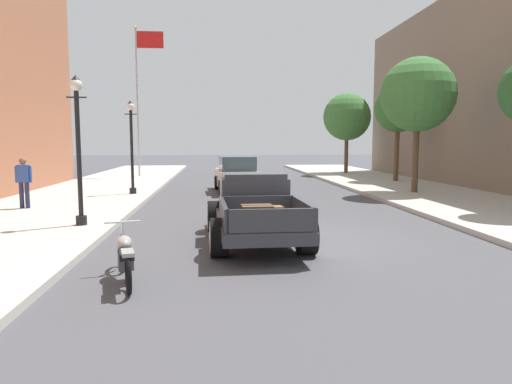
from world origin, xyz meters
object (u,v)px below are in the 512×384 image
object	(u,v)px
motorcycle_parked	(125,256)
street_tree_farthest	(347,117)
street_tree_third	(398,109)
pedestrian_sidewalk_left	(24,180)
street_tree_second	(418,95)
street_lamp_near	(78,139)
street_lamp_far	(132,140)
hotrod_truck_gunmetal	(254,208)
flagpole	(141,85)
car_background_tan	(237,175)

from	to	relation	value
motorcycle_parked	street_tree_farthest	bearing A→B (deg)	66.21
motorcycle_parked	street_tree_third	xyz separation A→B (m)	(11.46, 17.22, 3.63)
street_tree_farthest	street_tree_third	bearing A→B (deg)	-82.01
pedestrian_sidewalk_left	street_tree_second	distance (m)	15.52
motorcycle_parked	street_lamp_near	size ratio (longest dim) A/B	0.54
street_lamp_near	street_lamp_far	xyz separation A→B (m)	(0.05, 7.36, 0.00)
hotrod_truck_gunmetal	pedestrian_sidewalk_left	size ratio (longest dim) A/B	3.02
flagpole	street_tree_third	distance (m)	15.33
street_tree_farthest	flagpole	bearing A→B (deg)	-171.89
street_lamp_far	street_tree_third	size ratio (longest dim) A/B	0.74
street_lamp_far	pedestrian_sidewalk_left	bearing A→B (deg)	-124.38
motorcycle_parked	street_tree_farthest	xyz separation A→B (m)	(10.52, 23.87, 3.55)
street_lamp_near	street_tree_second	distance (m)	14.01
pedestrian_sidewalk_left	street_tree_second	world-z (taller)	street_tree_second
hotrod_truck_gunmetal	street_lamp_far	distance (m)	10.02
pedestrian_sidewalk_left	street_tree_farthest	distance (m)	22.23
flagpole	street_tree_third	size ratio (longest dim) A/B	1.76
street_lamp_near	street_lamp_far	world-z (taller)	same
street_tree_second	street_tree_third	size ratio (longest dim) A/B	1.09
car_background_tan	street_lamp_far	bearing A→B (deg)	-159.59
hotrod_truck_gunmetal	car_background_tan	bearing A→B (deg)	89.59
pedestrian_sidewalk_left	street_tree_farthest	bearing A→B (deg)	46.23
street_tree_third	motorcycle_parked	bearing A→B (deg)	-123.63
motorcycle_parked	car_background_tan	bearing A→B (deg)	79.70
street_lamp_far	car_background_tan	bearing A→B (deg)	20.41
street_lamp_far	street_tree_farthest	size ratio (longest dim) A/B	0.70
car_background_tan	flagpole	size ratio (longest dim) A/B	0.48
hotrod_truck_gunmetal	pedestrian_sidewalk_left	bearing A→B (deg)	145.93
flagpole	street_tree_second	world-z (taller)	flagpole
motorcycle_parked	flagpole	world-z (taller)	flagpole
motorcycle_parked	street_lamp_far	xyz separation A→B (m)	(-1.95, 12.01, 1.94)
car_background_tan	street_tree_second	size ratio (longest dim) A/B	0.77
motorcycle_parked	hotrod_truck_gunmetal	bearing A→B (deg)	52.54
street_lamp_far	street_lamp_near	bearing A→B (deg)	-90.42
car_background_tan	motorcycle_parked	bearing A→B (deg)	-100.30
street_tree_farthest	street_lamp_near	bearing A→B (deg)	-123.10
hotrod_truck_gunmetal	street_tree_farthest	xyz separation A→B (m)	(8.12, 20.73, 3.24)
hotrod_truck_gunmetal	pedestrian_sidewalk_left	xyz separation A→B (m)	(-7.13, 4.82, 0.33)
flagpole	motorcycle_parked	bearing A→B (deg)	-82.13
street_tree_second	street_tree_third	bearing A→B (deg)	75.95
flagpole	street_lamp_near	bearing A→B (deg)	-86.60
street_tree_second	street_tree_farthest	xyz separation A→B (m)	(0.49, 12.32, -0.28)
motorcycle_parked	car_background_tan	size ratio (longest dim) A/B	0.47
car_background_tan	street_lamp_far	xyz separation A→B (m)	(-4.43, -1.65, 1.62)
street_lamp_near	street_tree_farthest	bearing A→B (deg)	56.90
pedestrian_sidewalk_left	motorcycle_parked	bearing A→B (deg)	-59.33
pedestrian_sidewalk_left	flagpole	distance (m)	14.84
motorcycle_parked	street_tree_farthest	world-z (taller)	street_tree_farthest
hotrod_truck_gunmetal	flagpole	xyz separation A→B (m)	(-5.44, 18.80, 5.02)
motorcycle_parked	car_background_tan	xyz separation A→B (m)	(2.48, 13.66, 0.33)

